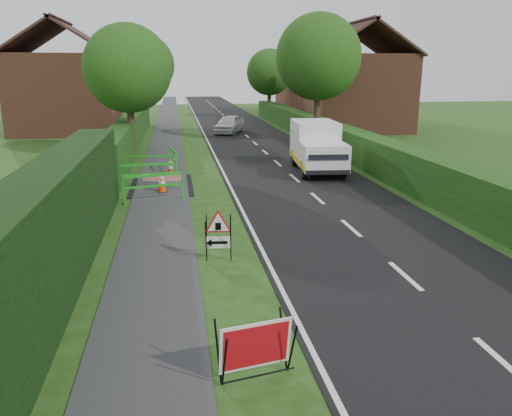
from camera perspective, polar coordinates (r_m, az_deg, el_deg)
ground at (r=9.94m, az=5.86°, el=-10.96°), size 120.00×120.00×0.00m
road_surface at (r=44.07m, az=-2.82°, el=9.73°), size 6.00×90.00×0.02m
footpath at (r=43.80m, az=-10.09°, el=9.48°), size 2.00×90.00×0.02m
hedge_west_near at (r=9.99m, az=-23.80°, el=-12.15°), size 1.10×18.00×2.50m
hedge_west_far at (r=31.00m, az=-14.03°, el=6.84°), size 1.00×24.00×1.80m
hedge_east at (r=26.51m, az=10.60°, el=5.64°), size 1.20×50.00×1.50m
house_west at (r=39.35m, az=-20.84°, el=12.30°), size 7.50×7.40×7.88m
house_east_a at (r=38.98m, az=11.19°, el=12.97°), size 7.50×7.40×7.88m
house_east_b at (r=52.61m, az=6.88°, el=13.73°), size 7.50×7.40×7.88m
tree_nw at (r=26.67m, az=-14.46°, el=15.17°), size 4.40×4.40×6.70m
tree_ne at (r=31.83m, az=7.15°, el=16.74°), size 5.20×5.20×7.79m
tree_fw at (r=42.63m, az=-12.65°, el=15.69°), size 4.80×4.80×7.24m
tree_fe at (r=47.40m, az=1.54°, el=15.25°), size 4.20×4.20×6.33m
red_rect_sign at (r=7.53m, az=-0.03°, el=-15.58°), size 1.17×0.84×0.92m
triangle_sign at (r=11.77m, az=-4.50°, el=-2.73°), size 0.81×0.81×1.07m
works_van at (r=22.64m, az=6.96°, el=7.09°), size 2.31×4.92×2.17m
traffic_cone_0 at (r=22.37m, az=9.97°, el=4.90°), size 0.38×0.38×0.79m
traffic_cone_1 at (r=23.54m, az=8.27°, el=5.49°), size 0.38×0.38×0.79m
traffic_cone_2 at (r=25.31m, az=9.07°, el=6.15°), size 0.38×0.38×0.79m
traffic_cone_3 at (r=18.92m, az=-10.72°, el=2.94°), size 0.38×0.38×0.79m
traffic_cone_4 at (r=21.92m, az=-9.74°, el=4.69°), size 0.38×0.38×0.79m
ped_barrier_0 at (r=17.56m, az=-11.66°, el=2.73°), size 2.09×0.76×1.00m
ped_barrier_1 at (r=19.65m, az=-12.34°, el=4.03°), size 2.08×0.55×1.00m
ped_barrier_2 at (r=21.64m, az=-12.10°, el=5.08°), size 2.09×0.74×1.00m
ped_barrier_3 at (r=22.98m, az=-9.49°, el=5.80°), size 0.65×2.09×1.00m
redwhite_plank at (r=19.45m, az=-10.62°, el=2.11°), size 1.47×0.38×0.25m
hatchback_car at (r=36.58m, az=-3.05°, el=9.56°), size 2.87×4.11×1.30m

